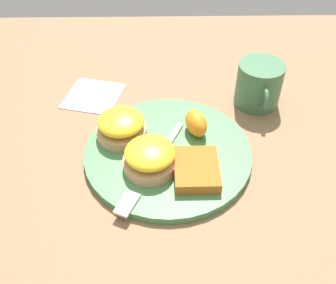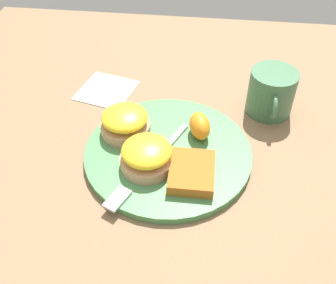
# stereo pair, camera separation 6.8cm
# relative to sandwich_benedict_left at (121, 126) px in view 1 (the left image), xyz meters

# --- Properties ---
(ground_plane) EXTENTS (1.10, 1.10, 0.00)m
(ground_plane) POSITION_rel_sandwich_benedict_left_xyz_m (0.04, 0.08, -0.04)
(ground_plane) COLOR #846647
(plate) EXTENTS (0.30, 0.30, 0.01)m
(plate) POSITION_rel_sandwich_benedict_left_xyz_m (0.04, 0.08, -0.03)
(plate) COLOR #47844C
(plate) RESTS_ON ground_plane
(sandwich_benedict_left) EXTENTS (0.09, 0.09, 0.05)m
(sandwich_benedict_left) POSITION_rel_sandwich_benedict_left_xyz_m (0.00, 0.00, 0.00)
(sandwich_benedict_left) COLOR tan
(sandwich_benedict_left) RESTS_ON plate
(sandwich_benedict_right) EXTENTS (0.09, 0.09, 0.05)m
(sandwich_benedict_right) POSITION_rel_sandwich_benedict_left_xyz_m (0.08, 0.05, 0.00)
(sandwich_benedict_right) COLOR tan
(sandwich_benedict_right) RESTS_ON plate
(hashbrown_patty) EXTENTS (0.09, 0.07, 0.02)m
(hashbrown_patty) POSITION_rel_sandwich_benedict_left_xyz_m (0.10, 0.13, -0.01)
(hashbrown_patty) COLOR #B1601F
(hashbrown_patty) RESTS_ON plate
(orange_wedge) EXTENTS (0.07, 0.05, 0.04)m
(orange_wedge) POSITION_rel_sandwich_benedict_left_xyz_m (-0.01, 0.14, -0.00)
(orange_wedge) COLOR orange
(orange_wedge) RESTS_ON plate
(fork) EXTENTS (0.22, 0.11, 0.00)m
(fork) POSITION_rel_sandwich_benedict_left_xyz_m (0.09, 0.05, -0.02)
(fork) COLOR silver
(fork) RESTS_ON plate
(cup) EXTENTS (0.12, 0.09, 0.09)m
(cup) POSITION_rel_sandwich_benedict_left_xyz_m (-0.11, 0.27, 0.01)
(cup) COLOR #42704C
(cup) RESTS_ON ground_plane
(napkin) EXTENTS (0.13, 0.13, 0.00)m
(napkin) POSITION_rel_sandwich_benedict_left_xyz_m (-0.14, -0.07, -0.04)
(napkin) COLOR white
(napkin) RESTS_ON ground_plane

